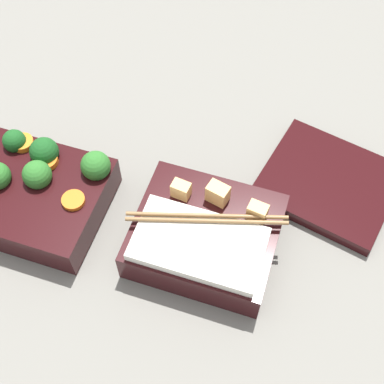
% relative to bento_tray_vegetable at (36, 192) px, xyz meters
% --- Properties ---
extents(ground_plane, '(3.00, 3.00, 0.00)m').
position_rel_bento_tray_vegetable_xyz_m(ground_plane, '(0.11, 0.01, -0.03)').
color(ground_plane, slate).
extents(bento_tray_vegetable, '(0.17, 0.15, 0.08)m').
position_rel_bento_tray_vegetable_xyz_m(bento_tray_vegetable, '(0.00, 0.00, 0.00)').
color(bento_tray_vegetable, black).
rests_on(bento_tray_vegetable, ground_plane).
extents(bento_tray_rice, '(0.19, 0.15, 0.07)m').
position_rel_bento_tray_vegetable_xyz_m(bento_tray_rice, '(0.23, 0.01, -0.00)').
color(bento_tray_rice, black).
rests_on(bento_tray_rice, ground_plane).
extents(bento_lid, '(0.20, 0.18, 0.02)m').
position_rel_bento_tray_vegetable_xyz_m(bento_lid, '(0.36, 0.15, -0.02)').
color(bento_lid, black).
rests_on(bento_lid, ground_plane).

